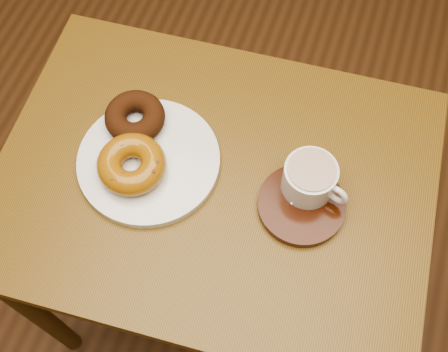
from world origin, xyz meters
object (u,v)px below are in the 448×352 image
(cafe_table, at_px, (214,204))
(donut_plate, at_px, (149,161))
(coffee_cup, at_px, (310,178))
(saucer, at_px, (301,205))

(cafe_table, relative_size, donut_plate, 3.18)
(coffee_cup, bearing_deg, cafe_table, -151.89)
(donut_plate, relative_size, saucer, 1.69)
(coffee_cup, bearing_deg, saucer, -74.57)
(cafe_table, height_order, saucer, saucer)
(saucer, xyz_separation_m, coffee_cup, (0.00, 0.03, 0.04))
(coffee_cup, bearing_deg, donut_plate, -154.50)
(saucer, bearing_deg, coffee_cup, 87.20)
(cafe_table, distance_m, donut_plate, 0.17)
(cafe_table, distance_m, coffee_cup, 0.23)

